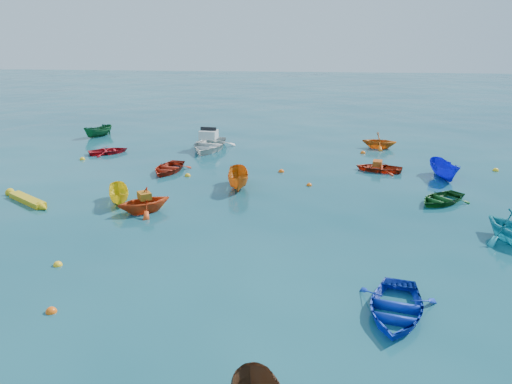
{
  "coord_description": "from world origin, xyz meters",
  "views": [
    {
      "loc": [
        2.39,
        -19.1,
        8.5
      ],
      "look_at": [
        0.0,
        5.0,
        0.4
      ],
      "focal_mm": 35.0,
      "sensor_mm": 36.0,
      "label": 1
    }
  ],
  "objects": [
    {
      "name": "ground",
      "position": [
        0.0,
        0.0,
        0.0
      ],
      "size": [
        160.0,
        160.0,
        0.0
      ],
      "primitive_type": "plane",
      "color": "#0A3A4A",
      "rests_on": "ground"
    },
    {
      "name": "dinghy_blue_se",
      "position": [
        5.34,
        -5.31,
        0.0
      ],
      "size": [
        3.19,
        3.93,
        0.72
      ],
      "primitive_type": "imported",
      "rotation": [
        0.0,
        0.0,
        -0.23
      ],
      "color": "#0D2DAE",
      "rests_on": "ground"
    },
    {
      "name": "dinghy_orange_w",
      "position": [
        -5.14,
        2.62,
        0.0
      ],
      "size": [
        3.32,
        3.24,
        1.33
      ],
      "primitive_type": "imported",
      "rotation": [
        0.0,
        0.0,
        -0.95
      ],
      "color": "#D94214",
      "rests_on": "ground"
    },
    {
      "name": "sampan_yellow_mid",
      "position": [
        -6.78,
        3.79,
        0.0
      ],
      "size": [
        1.89,
        2.76,
        1.0
      ],
      "primitive_type": "imported",
      "rotation": [
        0.0,
        0.0,
        0.4
      ],
      "color": "yellow",
      "rests_on": "ground"
    },
    {
      "name": "dinghy_green_e",
      "position": [
        9.35,
        5.45,
        0.0
      ],
      "size": [
        3.57,
        3.52,
        0.61
      ],
      "primitive_type": "imported",
      "rotation": [
        0.0,
        0.0,
        -0.83
      ],
      "color": "#104616",
      "rests_on": "ground"
    },
    {
      "name": "dinghy_cyan_se",
      "position": [
        11.02,
        0.81,
        0.0
      ],
      "size": [
        3.29,
        3.51,
        1.48
      ],
      "primitive_type": "imported",
      "rotation": [
        0.0,
        0.0,
        0.38
      ],
      "color": "#1C9CB0",
      "rests_on": "ground"
    },
    {
      "name": "dinghy_red_nw",
      "position": [
        -11.25,
        13.67,
        0.0
      ],
      "size": [
        3.29,
        3.03,
        0.56
      ],
      "primitive_type": "imported",
      "rotation": [
        0.0,
        0.0,
        2.11
      ],
      "color": "#AB0E17",
      "rests_on": "ground"
    },
    {
      "name": "sampan_orange_n",
      "position": [
        -1.15,
        6.82,
        0.0
      ],
      "size": [
        1.5,
        3.15,
        1.17
      ],
      "primitive_type": "imported",
      "rotation": [
        0.0,
        0.0,
        0.12
      ],
      "color": "#C86212",
      "rests_on": "ground"
    },
    {
      "name": "dinghy_red_ne",
      "position": [
        7.0,
        11.07,
        0.0
      ],
      "size": [
        3.16,
        2.55,
        0.58
      ],
      "primitive_type": "imported",
      "rotation": [
        0.0,
        0.0,
        -1.79
      ],
      "color": "#B3290E",
      "rests_on": "ground"
    },
    {
      "name": "sampan_blue_far",
      "position": [
        10.57,
        9.82,
        0.0
      ],
      "size": [
        1.57,
        3.15,
        1.17
      ],
      "primitive_type": "imported",
      "rotation": [
        0.0,
        0.0,
        0.15
      ],
      "color": "#1113D8",
      "rests_on": "ground"
    },
    {
      "name": "dinghy_red_far",
      "position": [
        -5.85,
        9.59,
        0.0
      ],
      "size": [
        2.7,
        3.45,
        0.65
      ],
      "primitive_type": "imported",
      "rotation": [
        0.0,
        0.0,
        -0.15
      ],
      "color": "#A3210D",
      "rests_on": "ground"
    },
    {
      "name": "dinghy_orange_far",
      "position": [
        7.81,
        17.12,
        0.0
      ],
      "size": [
        2.72,
        2.44,
        1.28
      ],
      "primitive_type": "imported",
      "rotation": [
        0.0,
        0.0,
        1.42
      ],
      "color": "#D46413",
      "rests_on": "ground"
    },
    {
      "name": "sampan_green_far",
      "position": [
        -14.13,
        19.0,
        0.0
      ],
      "size": [
        2.2,
        2.72,
        1.0
      ],
      "primitive_type": "imported",
      "rotation": [
        0.0,
        0.0,
        -0.55
      ],
      "color": "#135228",
      "rests_on": "ground"
    },
    {
      "name": "kayak_yellow",
      "position": [
        -11.46,
        3.41,
        0.0
      ],
      "size": [
        3.28,
        2.5,
        0.36
      ],
      "primitive_type": null,
      "rotation": [
        0.0,
        0.0,
        0.97
      ],
      "color": "gold",
      "rests_on": "ground"
    },
    {
      "name": "motorboat_white",
      "position": [
        -4.45,
        15.51,
        0.0
      ],
      "size": [
        3.72,
        4.88,
        1.55
      ],
      "primitive_type": "imported",
      "rotation": [
        0.0,
        0.0,
        -0.1
      ],
      "color": "silver",
      "rests_on": "ground"
    },
    {
      "name": "tarp_orange_a",
      "position": [
        -5.1,
        2.65,
        0.83
      ],
      "size": [
        0.83,
        0.87,
        0.34
      ],
      "primitive_type": "cube",
      "rotation": [
        0.0,
        0.0,
        -0.95
      ],
      "color": "#B36012",
      "rests_on": "dinghy_orange_w"
    },
    {
      "name": "tarp_orange_b",
      "position": [
        6.9,
        11.09,
        0.46
      ],
      "size": [
        0.67,
        0.8,
        0.34
      ],
      "primitive_type": "cube",
      "rotation": [
        0.0,
        0.0,
        -1.79
      ],
      "color": "#B64612",
      "rests_on": "dinghy_red_ne"
    },
    {
      "name": "buoy_or_a",
      "position": [
        -5.32,
        -6.23,
        0.0
      ],
      "size": [
        0.35,
        0.35,
        0.35
      ],
      "primitive_type": "sphere",
      "color": "#FF5E0D",
      "rests_on": "ground"
    },
    {
      "name": "buoy_ye_a",
      "position": [
        -6.63,
        -3.15,
        0.0
      ],
      "size": [
        0.34,
        0.34,
        0.34
      ],
      "primitive_type": "sphere",
      "color": "yellow",
      "rests_on": "ground"
    },
    {
      "name": "buoy_ye_b",
      "position": [
        -12.33,
        11.82,
        0.0
      ],
      "size": [
        0.37,
        0.37,
        0.37
      ],
      "primitive_type": "sphere",
      "color": "yellow",
      "rests_on": "ground"
    },
    {
      "name": "buoy_or_c",
      "position": [
        1.04,
        10.19,
        0.0
      ],
      "size": [
        0.36,
        0.36,
        0.36
      ],
      "primitive_type": "sphere",
      "color": "#FA5A0D",
      "rests_on": "ground"
    },
    {
      "name": "buoy_ye_c",
      "position": [
        -4.7,
        3.67,
        0.0
      ],
      "size": [
        0.37,
        0.37,
        0.37
      ],
      "primitive_type": "sphere",
      "color": "yellow",
      "rests_on": "ground"
    },
    {
      "name": "buoy_or_d",
      "position": [
        2.73,
        7.61,
        0.0
      ],
      "size": [
        0.31,
        0.31,
        0.31
      ],
      "primitive_type": "sphere",
      "color": "#F75E0D",
      "rests_on": "ground"
    },
    {
      "name": "buoy_ye_d",
      "position": [
        -4.46,
        8.75,
        0.0
      ],
      "size": [
        0.35,
        0.35,
        0.35
      ],
      "primitive_type": "sphere",
      "color": "gold",
      "rests_on": "ground"
    },
    {
      "name": "buoy_or_e",
      "position": [
        6.5,
        15.46,
        0.0
      ],
      "size": [
        0.36,
        0.36,
        0.36
      ],
      "primitive_type": "sphere",
      "color": "#F75E0D",
      "rests_on": "ground"
    },
    {
      "name": "buoy_ye_e",
      "position": [
        14.18,
        11.74,
        0.0
      ],
      "size": [
        0.37,
        0.37,
        0.37
      ],
      "primitive_type": "sphere",
      "color": "yellow",
      "rests_on": "ground"
    }
  ]
}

